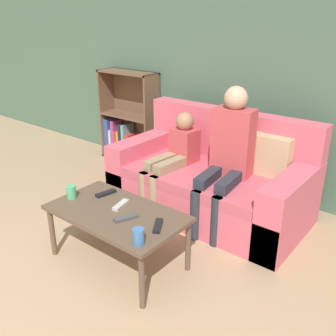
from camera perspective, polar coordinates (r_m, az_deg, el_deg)
The scene contains 12 objects.
wall_back at distance 3.87m, azimuth 12.75°, elevation 14.99°, with size 12.00×0.06×2.60m.
couch at distance 3.56m, azimuth 6.66°, elevation -2.06°, with size 1.80×0.93×0.92m.
bookshelf at distance 4.84m, azimuth -6.12°, elevation 6.53°, with size 0.79×0.28×1.13m.
coffee_table at distance 2.78m, azimuth -7.83°, elevation -7.33°, with size 1.02×0.58×0.44m.
person_adult at distance 3.24m, azimuth 9.25°, elevation 2.82°, with size 0.38×0.67×1.22m.
person_child at distance 3.53m, azimuth 0.90°, elevation 1.95°, with size 0.28×0.65×0.92m.
cup_near at distance 3.00m, azimuth -14.53°, elevation -3.56°, with size 0.07×0.07×0.10m.
cup_far at distance 2.36m, azimuth -4.52°, elevation -10.33°, with size 0.08×0.08×0.10m.
tv_remote_0 at distance 2.82m, azimuth -7.20°, elevation -5.59°, with size 0.09×0.18×0.02m.
tv_remote_1 at distance 2.65m, azimuth -6.43°, elevation -7.57°, with size 0.11×0.18×0.02m.
tv_remote_2 at distance 3.01m, azimuth -9.45°, elevation -3.81°, with size 0.08×0.18×0.02m.
tv_remote_3 at distance 2.54m, azimuth -1.56°, elevation -8.79°, with size 0.13×0.17×0.02m.
Camera 1 is at (1.70, -0.50, 1.76)m, focal length 40.00 mm.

